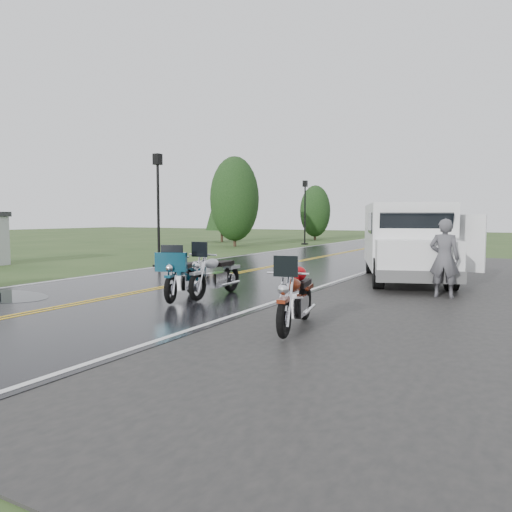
{
  "coord_description": "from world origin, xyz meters",
  "views": [
    {
      "loc": [
        8.96,
        -9.09,
        2.01
      ],
      "look_at": [
        2.8,
        2.0,
        1.0
      ],
      "focal_mm": 35.0,
      "sensor_mm": 36.0,
      "label": 1
    }
  ],
  "objects_px": {
    "motorcycle_teal": "(170,277)",
    "van_white": "(379,245)",
    "motorcycle_silver": "(197,275)",
    "person_at_van": "(444,259)",
    "lamp_post_far_left": "(305,212)",
    "lamp_post_near_left": "(158,210)",
    "motorcycle_red": "(284,302)"
  },
  "relations": [
    {
      "from": "motorcycle_teal",
      "to": "lamp_post_far_left",
      "type": "height_order",
      "value": "lamp_post_far_left"
    },
    {
      "from": "motorcycle_teal",
      "to": "lamp_post_near_left",
      "type": "height_order",
      "value": "lamp_post_near_left"
    },
    {
      "from": "lamp_post_near_left",
      "to": "lamp_post_far_left",
      "type": "xyz_separation_m",
      "value": [
        -1.27,
        17.35,
        0.04
      ]
    },
    {
      "from": "motorcycle_teal",
      "to": "van_white",
      "type": "bearing_deg",
      "value": 34.82
    },
    {
      "from": "motorcycle_silver",
      "to": "lamp_post_near_left",
      "type": "height_order",
      "value": "lamp_post_near_left"
    },
    {
      "from": "lamp_post_far_left",
      "to": "lamp_post_near_left",
      "type": "bearing_deg",
      "value": -85.82
    },
    {
      "from": "motorcycle_red",
      "to": "lamp_post_near_left",
      "type": "xyz_separation_m",
      "value": [
        -9.49,
        8.25,
        1.6
      ]
    },
    {
      "from": "motorcycle_teal",
      "to": "motorcycle_silver",
      "type": "bearing_deg",
      "value": 44.31
    },
    {
      "from": "motorcycle_teal",
      "to": "person_at_van",
      "type": "xyz_separation_m",
      "value": [
        5.14,
        4.11,
        0.3
      ]
    },
    {
      "from": "motorcycle_red",
      "to": "person_at_van",
      "type": "relative_size",
      "value": 1.15
    },
    {
      "from": "lamp_post_far_left",
      "to": "motorcycle_teal",
      "type": "bearing_deg",
      "value": -73.35
    },
    {
      "from": "motorcycle_silver",
      "to": "van_white",
      "type": "relative_size",
      "value": 0.36
    },
    {
      "from": "motorcycle_red",
      "to": "lamp_post_near_left",
      "type": "bearing_deg",
      "value": 127.31
    },
    {
      "from": "motorcycle_teal",
      "to": "lamp_post_near_left",
      "type": "xyz_separation_m",
      "value": [
        -5.9,
        6.63,
        1.59
      ]
    },
    {
      "from": "van_white",
      "to": "lamp_post_near_left",
      "type": "xyz_separation_m",
      "value": [
        -9.26,
        1.86,
        1.02
      ]
    },
    {
      "from": "motorcycle_silver",
      "to": "person_at_van",
      "type": "distance_m",
      "value": 5.99
    },
    {
      "from": "motorcycle_silver",
      "to": "lamp_post_far_left",
      "type": "relative_size",
      "value": 0.5
    },
    {
      "from": "motorcycle_teal",
      "to": "person_at_van",
      "type": "height_order",
      "value": "person_at_van"
    },
    {
      "from": "person_at_van",
      "to": "lamp_post_far_left",
      "type": "distance_m",
      "value": 23.42
    },
    {
      "from": "motorcycle_teal",
      "to": "lamp_post_near_left",
      "type": "distance_m",
      "value": 9.02
    },
    {
      "from": "motorcycle_silver",
      "to": "van_white",
      "type": "distance_m",
      "value": 5.2
    },
    {
      "from": "person_at_van",
      "to": "lamp_post_far_left",
      "type": "relative_size",
      "value": 0.42
    },
    {
      "from": "van_white",
      "to": "lamp_post_near_left",
      "type": "height_order",
      "value": "lamp_post_near_left"
    },
    {
      "from": "motorcycle_silver",
      "to": "lamp_post_far_left",
      "type": "distance_m",
      "value": 24.58
    },
    {
      "from": "motorcycle_red",
      "to": "lamp_post_near_left",
      "type": "relative_size",
      "value": 0.49
    },
    {
      "from": "van_white",
      "to": "lamp_post_far_left",
      "type": "xyz_separation_m",
      "value": [
        -10.53,
        19.2,
        1.06
      ]
    },
    {
      "from": "van_white",
      "to": "lamp_post_far_left",
      "type": "bearing_deg",
      "value": 99.51
    },
    {
      "from": "motorcycle_teal",
      "to": "van_white",
      "type": "xyz_separation_m",
      "value": [
        3.36,
        4.78,
        0.57
      ]
    },
    {
      "from": "motorcycle_silver",
      "to": "lamp_post_near_left",
      "type": "distance_m",
      "value": 8.78
    },
    {
      "from": "motorcycle_teal",
      "to": "lamp_post_near_left",
      "type": "bearing_deg",
      "value": 111.6
    },
    {
      "from": "motorcycle_red",
      "to": "motorcycle_silver",
      "type": "xyz_separation_m",
      "value": [
        -3.29,
        2.23,
        0.02
      ]
    },
    {
      "from": "motorcycle_red",
      "to": "person_at_van",
      "type": "xyz_separation_m",
      "value": [
        1.56,
        5.73,
        0.31
      ]
    }
  ]
}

